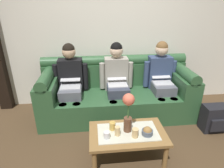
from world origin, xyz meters
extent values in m
plane|color=#4C3823|center=(0.00, 0.00, 0.00)|extent=(14.00, 14.00, 0.00)
cube|color=silver|center=(0.00, 1.70, 1.45)|extent=(6.00, 0.12, 2.90)
cube|color=#2D5633|center=(0.00, 1.10, 0.21)|extent=(2.47, 0.88, 0.42)
cube|color=#2D5633|center=(0.00, 1.43, 0.62)|extent=(2.47, 0.22, 0.40)
cylinder|color=#2D5633|center=(0.00, 1.43, 0.87)|extent=(2.47, 0.18, 0.18)
cube|color=#2D5633|center=(-1.10, 1.10, 0.56)|extent=(0.28, 0.88, 0.28)
cylinder|color=#2D5633|center=(-1.10, 1.10, 0.74)|extent=(0.18, 0.88, 0.18)
cube|color=#2D5633|center=(1.10, 1.10, 0.56)|extent=(0.28, 0.88, 0.28)
cylinder|color=#2D5633|center=(1.10, 1.10, 0.74)|extent=(0.18, 0.88, 0.18)
cube|color=#595B66|center=(-0.75, 1.04, 0.49)|extent=(0.34, 0.40, 0.15)
cylinder|color=#595B66|center=(-0.85, 0.78, 0.21)|extent=(0.12, 0.12, 0.42)
cylinder|color=#595B66|center=(-0.65, 0.78, 0.21)|extent=(0.12, 0.12, 0.42)
cube|color=black|center=(-0.75, 1.28, 0.69)|extent=(0.38, 0.22, 0.54)
cylinder|color=black|center=(-0.98, 1.24, 0.67)|extent=(0.09, 0.09, 0.44)
cylinder|color=black|center=(-0.51, 1.24, 0.67)|extent=(0.09, 0.09, 0.44)
sphere|color=tan|center=(-0.75, 1.26, 1.08)|extent=(0.21, 0.21, 0.21)
sphere|color=black|center=(-0.75, 1.26, 1.12)|extent=(0.19, 0.19, 0.19)
cube|color=silver|center=(-0.75, 1.06, 0.58)|extent=(0.31, 0.22, 0.02)
cube|color=silver|center=(-0.75, 1.21, 0.68)|extent=(0.31, 0.20, 0.09)
cube|color=black|center=(-0.75, 1.20, 0.68)|extent=(0.27, 0.18, 0.07)
cube|color=#383D4C|center=(0.00, 1.04, 0.49)|extent=(0.34, 0.40, 0.15)
cylinder|color=#383D4C|center=(-0.10, 0.78, 0.21)|extent=(0.12, 0.12, 0.42)
cylinder|color=#383D4C|center=(0.10, 0.78, 0.21)|extent=(0.12, 0.12, 0.42)
cube|color=gray|center=(0.00, 1.28, 0.69)|extent=(0.38, 0.22, 0.54)
cylinder|color=gray|center=(-0.23, 1.24, 0.67)|extent=(0.09, 0.09, 0.44)
cylinder|color=gray|center=(0.23, 1.24, 0.67)|extent=(0.09, 0.09, 0.44)
sphere|color=beige|center=(0.00, 1.26, 1.08)|extent=(0.21, 0.21, 0.21)
sphere|color=black|center=(0.00, 1.26, 1.12)|extent=(0.19, 0.19, 0.19)
cube|color=silver|center=(0.00, 1.06, 0.58)|extent=(0.31, 0.22, 0.02)
cube|color=silver|center=(0.00, 1.22, 0.68)|extent=(0.31, 0.19, 0.11)
cube|color=black|center=(0.00, 1.21, 0.67)|extent=(0.27, 0.17, 0.09)
cube|color=#595B66|center=(0.75, 1.04, 0.49)|extent=(0.34, 0.40, 0.15)
cylinder|color=#595B66|center=(0.65, 0.78, 0.21)|extent=(0.12, 0.12, 0.42)
cylinder|color=#595B66|center=(0.85, 0.78, 0.21)|extent=(0.12, 0.12, 0.42)
cube|color=navy|center=(0.75, 1.28, 0.69)|extent=(0.38, 0.22, 0.54)
cylinder|color=navy|center=(0.51, 1.24, 0.67)|extent=(0.09, 0.09, 0.44)
cylinder|color=navy|center=(0.98, 1.24, 0.67)|extent=(0.09, 0.09, 0.44)
sphere|color=beige|center=(0.75, 1.26, 1.08)|extent=(0.21, 0.21, 0.21)
sphere|color=brown|center=(0.75, 1.26, 1.12)|extent=(0.19, 0.19, 0.19)
cube|color=silver|center=(0.75, 1.06, 0.58)|extent=(0.31, 0.22, 0.02)
cube|color=silver|center=(0.75, 1.22, 0.68)|extent=(0.31, 0.19, 0.11)
cube|color=black|center=(0.75, 1.21, 0.67)|extent=(0.27, 0.17, 0.09)
cube|color=olive|center=(0.00, 0.11, 0.35)|extent=(0.92, 0.55, 0.04)
cube|color=beige|center=(0.00, 0.11, 0.37)|extent=(0.72, 0.39, 0.01)
cylinder|color=olive|center=(-0.41, -0.11, 0.16)|extent=(0.06, 0.06, 0.33)
cylinder|color=olive|center=(0.41, -0.11, 0.16)|extent=(0.06, 0.06, 0.33)
cylinder|color=olive|center=(-0.41, 0.34, 0.16)|extent=(0.06, 0.06, 0.33)
cylinder|color=olive|center=(0.41, 0.34, 0.16)|extent=(0.06, 0.06, 0.33)
cylinder|color=brown|center=(0.00, 0.14, 0.47)|extent=(0.10, 0.10, 0.18)
cylinder|color=#3D7538|center=(0.00, 0.14, 0.65)|extent=(0.01, 0.01, 0.20)
sphere|color=#E0664C|center=(0.00, 0.14, 0.80)|extent=(0.14, 0.14, 0.14)
cylinder|color=#4C5666|center=(0.22, 0.04, 0.40)|extent=(0.13, 0.13, 0.06)
sphere|color=olive|center=(0.22, 0.04, 0.42)|extent=(0.11, 0.11, 0.11)
cylinder|color=#DBB77A|center=(-0.13, 0.06, 0.43)|extent=(0.06, 0.06, 0.11)
cylinder|color=silver|center=(-0.26, 0.02, 0.42)|extent=(0.07, 0.07, 0.08)
cylinder|color=gold|center=(-0.18, 0.18, 0.43)|extent=(0.08, 0.08, 0.10)
cylinder|color=#DBB77A|center=(0.07, 0.01, 0.43)|extent=(0.07, 0.07, 0.11)
cube|color=black|center=(1.39, 0.52, 0.20)|extent=(0.35, 0.22, 0.41)
cube|color=black|center=(1.39, 0.39, 0.16)|extent=(0.24, 0.05, 0.18)
camera|label=1|loc=(-0.39, -1.74, 1.83)|focal=30.82mm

